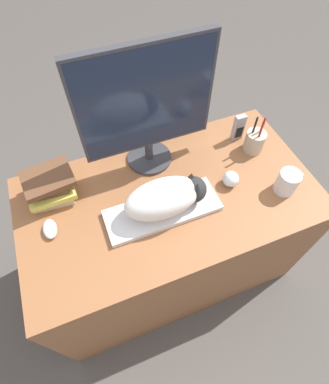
% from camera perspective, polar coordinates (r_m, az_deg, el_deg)
% --- Properties ---
extents(ground_plane, '(12.00, 12.00, 0.00)m').
position_cam_1_polar(ground_plane, '(1.85, 4.98, -22.24)').
color(ground_plane, '#4C4742').
extents(desk, '(1.28, 0.69, 0.74)m').
position_cam_1_polar(desk, '(1.60, 0.76, -8.06)').
color(desk, brown).
rests_on(desk, ground_plane).
extents(keyboard, '(0.47, 0.17, 0.02)m').
position_cam_1_polar(keyboard, '(1.23, -0.35, -3.48)').
color(keyboard, silver).
rests_on(keyboard, desk).
extents(cat, '(0.34, 0.16, 0.15)m').
position_cam_1_polar(cat, '(1.16, 0.57, -0.95)').
color(cat, white).
rests_on(cat, keyboard).
extents(monitor, '(0.55, 0.20, 0.56)m').
position_cam_1_polar(monitor, '(1.19, -3.49, 16.13)').
color(monitor, '#333338').
rests_on(monitor, desk).
extents(computer_mouse, '(0.05, 0.09, 0.03)m').
position_cam_1_polar(computer_mouse, '(1.26, -20.98, -6.58)').
color(computer_mouse, silver).
rests_on(computer_mouse, desk).
extents(coffee_mug, '(0.13, 0.09, 0.11)m').
position_cam_1_polar(coffee_mug, '(1.36, 22.44, 1.79)').
color(coffee_mug, silver).
rests_on(coffee_mug, desk).
extents(pen_cup, '(0.09, 0.09, 0.21)m').
position_cam_1_polar(pen_cup, '(1.47, 16.79, 9.27)').
color(pen_cup, '#B2A893').
rests_on(pen_cup, desk).
extents(baseball, '(0.07, 0.07, 0.07)m').
position_cam_1_polar(baseball, '(1.32, 12.50, 2.46)').
color(baseball, silver).
rests_on(baseball, desk).
extents(phone, '(0.05, 0.03, 0.14)m').
position_cam_1_polar(phone, '(1.50, 13.92, 11.82)').
color(phone, '#99999E').
rests_on(phone, desk).
extents(book_stack, '(0.21, 0.18, 0.13)m').
position_cam_1_polar(book_stack, '(1.32, -21.02, 1.01)').
color(book_stack, '#C6B284').
rests_on(book_stack, desk).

